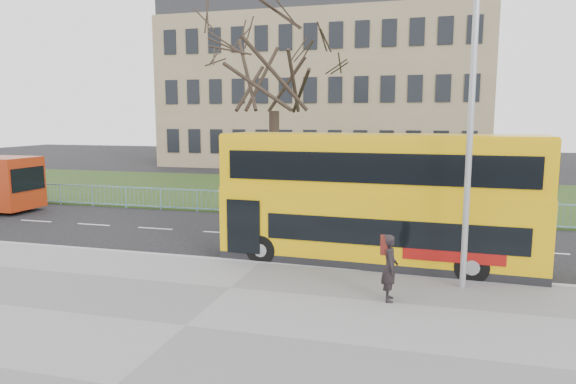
% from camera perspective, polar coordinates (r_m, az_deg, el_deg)
% --- Properties ---
extents(ground, '(120.00, 120.00, 0.00)m').
position_cam_1_polar(ground, '(17.79, -1.52, -6.80)').
color(ground, black).
rests_on(ground, ground).
extents(pavement, '(80.00, 10.50, 0.12)m').
position_cam_1_polar(pavement, '(11.81, -11.30, -14.62)').
color(pavement, slate).
rests_on(pavement, ground).
extents(kerb, '(80.00, 0.20, 0.14)m').
position_cam_1_polar(kerb, '(16.35, -3.10, -7.92)').
color(kerb, '#99989B').
rests_on(kerb, ground).
extents(grass_verge, '(80.00, 15.40, 0.08)m').
position_cam_1_polar(grass_verge, '(31.48, 5.99, -0.17)').
color(grass_verge, '#203513').
rests_on(grass_verge, ground).
extents(guard_railing, '(40.00, 0.12, 1.10)m').
position_cam_1_polar(guard_railing, '(23.93, 3.03, -1.56)').
color(guard_railing, '#6FA4C5').
rests_on(guard_railing, ground).
extents(bare_tree, '(8.18, 8.18, 11.69)m').
position_cam_1_polar(bare_tree, '(27.66, -1.56, 10.94)').
color(bare_tree, black).
rests_on(bare_tree, grass_verge).
extents(civic_building, '(30.00, 15.00, 14.00)m').
position_cam_1_polar(civic_building, '(52.46, 4.33, 10.81)').
color(civic_building, '#887556').
rests_on(civic_building, ground).
extents(yellow_bus, '(9.80, 2.72, 4.07)m').
position_cam_1_polar(yellow_bus, '(16.19, 9.88, -0.53)').
color(yellow_bus, '#E1AA09').
rests_on(yellow_bus, ground).
extents(pedestrian, '(0.47, 0.65, 1.67)m').
position_cam_1_polar(pedestrian, '(13.01, 11.23, -8.25)').
color(pedestrian, black).
rests_on(pedestrian, pavement).
extents(street_lamp, '(1.74, 0.32, 8.23)m').
position_cam_1_polar(street_lamp, '(14.05, 19.22, 7.85)').
color(street_lamp, '#9B9DA4').
rests_on(street_lamp, pavement).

